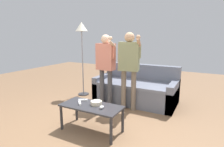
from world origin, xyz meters
TOP-DOWN VIEW (x-y plane):
  - ground_plane at (0.00, 0.00)m, footprint 12.00×12.00m
  - couch at (-0.02, 1.49)m, footprint 1.84×0.91m
  - coffee_table at (-0.16, -0.16)m, footprint 0.99×0.45m
  - snack_bowl at (-0.11, -0.09)m, footprint 0.18×0.18m
  - game_remote_nunchuk at (0.05, -0.19)m, footprint 0.06×0.09m
  - floor_lamp at (-1.43, 1.32)m, footprint 0.31×0.31m
  - player_center at (0.02, 0.94)m, footprint 0.50×0.31m
  - player_left at (-0.51, 0.91)m, footprint 0.45×0.31m
  - game_remote_wand_near at (-0.40, -0.05)m, footprint 0.15×0.11m
  - game_remote_wand_far at (-0.37, -0.19)m, footprint 0.13×0.14m

SIDE VIEW (x-z plane):
  - ground_plane at x=0.00m, z-range 0.00..0.00m
  - couch at x=-0.02m, z-range -0.13..0.71m
  - coffee_table at x=-0.16m, z-range 0.16..0.59m
  - game_remote_wand_far at x=-0.37m, z-range 0.43..0.47m
  - game_remote_wand_near at x=-0.40m, z-range 0.43..0.47m
  - game_remote_nunchuk at x=0.05m, z-range 0.43..0.48m
  - snack_bowl at x=-0.11m, z-range 0.43..0.49m
  - player_left at x=-0.51m, z-range 0.20..1.75m
  - player_center at x=0.02m, z-range 0.21..1.79m
  - floor_lamp at x=-1.43m, z-range 0.65..2.50m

